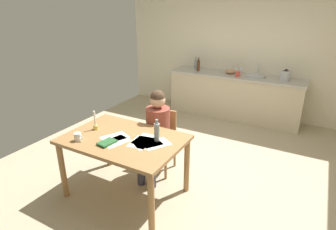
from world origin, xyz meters
The scene contains 25 objects.
ground_plane centered at (0.00, 0.00, -0.02)m, with size 5.20×5.20×0.04m, color tan.
wall_back centered at (0.00, 2.60, 1.30)m, with size 5.20×0.12×2.60m, color silver.
kitchen_counter centered at (0.00, 2.24, 0.45)m, with size 2.66×0.64×0.90m.
dining_table centered at (-0.40, -0.91, 0.67)m, with size 1.37×0.94×0.77m.
chair_at_table centered at (-0.32, -0.20, 0.48)m, with size 0.44×0.44×0.86m.
person_seated centered at (-0.30, -0.34, 0.68)m, with size 0.37×0.61×1.19m.
coffee_mug centered at (-0.80, -1.21, 0.82)m, with size 0.12×0.08×0.09m.
candlestick centered at (-0.84, -0.88, 0.84)m, with size 0.06×0.06×0.24m.
book_magazine centered at (-0.47, -1.11, 0.79)m, with size 0.13×0.19×0.03m, color #285A2E.
paper_letter centered at (-0.16, -0.90, 0.77)m, with size 0.21×0.30×0.00m, color white.
paper_bill centered at (-0.16, -0.83, 0.77)m, with size 0.21×0.30×0.00m, color white.
paper_envelope centered at (-0.42, -1.02, 0.77)m, with size 0.21×0.30×0.00m, color white.
paper_receipt centered at (-0.07, -0.89, 0.77)m, with size 0.21×0.30×0.00m, color white.
paper_notice centered at (-0.49, -0.95, 0.77)m, with size 0.21×0.30×0.00m, color white.
paper_flyer centered at (0.01, -0.85, 0.77)m, with size 0.21×0.30×0.00m, color white.
wine_bottle_on_table centered at (-0.02, -0.78, 0.88)m, with size 0.06×0.06×0.26m.
sink_unit centered at (0.39, 2.24, 0.92)m, with size 0.36×0.36×0.24m.
bottle_oil centered at (-0.92, 2.33, 1.01)m, with size 0.06×0.06×0.27m.
bottle_vinegar centered at (-0.80, 2.19, 1.02)m, with size 0.06×0.06×0.28m.
mixing_bowl centered at (-0.13, 2.28, 0.95)m, with size 0.22×0.22×0.10m, color tan.
stovetop_kettle centered at (0.92, 2.24, 1.00)m, with size 0.18×0.18×0.22m.
wine_glass_near_sink centered at (0.05, 2.39, 1.01)m, with size 0.07×0.07×0.15m.
wine_glass_by_kettle centered at (-0.05, 2.39, 1.01)m, with size 0.07×0.07×0.15m.
wine_glass_back_left centered at (-0.19, 2.39, 1.01)m, with size 0.07×0.07×0.15m.
teacup_on_counter centered at (0.07, 2.09, 0.95)m, with size 0.12×0.08×0.11m.
Camera 1 is at (1.44, -3.16, 2.21)m, focal length 29.53 mm.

